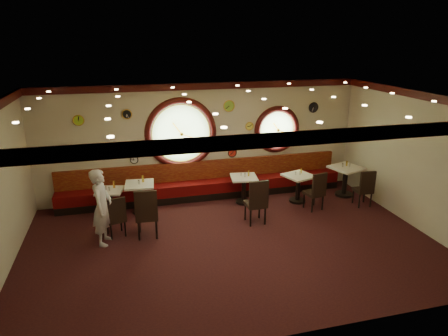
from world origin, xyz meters
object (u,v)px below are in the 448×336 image
at_px(table_b, 140,194).
at_px(condiment_d_salt, 296,173).
at_px(chair_c, 257,199).
at_px(chair_e, 365,186).
at_px(condiment_a_salt, 106,188).
at_px(waiter, 102,207).
at_px(chair_a, 116,214).
at_px(condiment_d_bottle, 301,171).
at_px(condiment_d_pepper, 300,173).
at_px(condiment_e_pepper, 350,165).
at_px(chair_b, 147,210).
at_px(chair_d, 317,189).
at_px(condiment_b_pepper, 139,182).
at_px(table_c, 244,186).
at_px(condiment_e_bottle, 347,163).
at_px(condiment_c_salt, 241,174).
at_px(condiment_b_salt, 138,182).
at_px(table_e, 345,178).
at_px(table_d, 298,185).
at_px(condiment_b_bottle, 143,179).
at_px(condiment_e_salt, 343,165).
at_px(condiment_a_bottle, 114,184).
at_px(condiment_a_pepper, 109,189).
at_px(table_a, 111,199).
at_px(condiment_c_bottle, 249,173).
at_px(condiment_c_pepper, 245,175).

distance_m(table_b, condiment_d_salt, 4.19).
relative_size(chair_c, chair_e, 1.12).
height_order(condiment_a_salt, waiter, waiter).
distance_m(condiment_a_salt, condiment_d_salt, 5.01).
distance_m(chair_a, condiment_d_bottle, 5.07).
xyz_separation_m(condiment_d_pepper, condiment_e_pepper, (1.53, 0.05, 0.09)).
height_order(chair_b, chair_d, chair_b).
height_order(condiment_d_salt, condiment_b_pepper, condiment_b_pepper).
height_order(table_c, condiment_e_bottle, condiment_e_bottle).
height_order(chair_b, condiment_c_salt, chair_b).
height_order(table_c, waiter, waiter).
bearing_deg(chair_a, chair_d, -13.39).
xyz_separation_m(condiment_b_salt, condiment_e_bottle, (5.82, -0.22, 0.10)).
distance_m(table_c, table_e, 2.97).
bearing_deg(condiment_a_salt, table_d, -4.54).
xyz_separation_m(condiment_b_bottle, condiment_e_salt, (5.53, -0.37, 0.04)).
height_order(condiment_d_pepper, condiment_a_bottle, condiment_a_bottle).
height_order(condiment_b_pepper, condiment_e_bottle, condiment_e_bottle).
height_order(condiment_a_pepper, condiment_e_bottle, condiment_e_bottle).
bearing_deg(chair_e, condiment_d_salt, 157.91).
bearing_deg(condiment_b_pepper, condiment_e_salt, -2.30).
height_order(condiment_b_salt, condiment_e_bottle, condiment_e_bottle).
bearing_deg(condiment_b_salt, table_a, -176.42).
height_order(chair_d, condiment_d_bottle, chair_d).
bearing_deg(condiment_e_pepper, table_e, 166.87).
xyz_separation_m(condiment_d_salt, condiment_c_bottle, (-1.25, 0.30, 0.01)).
bearing_deg(condiment_a_salt, condiment_d_salt, -4.31).
distance_m(condiment_b_salt, condiment_b_pepper, 0.06).
xyz_separation_m(condiment_d_salt, condiment_e_pepper, (1.66, 0.04, 0.09)).
relative_size(table_c, chair_c, 1.11).
relative_size(condiment_b_pepper, condiment_e_pepper, 0.92).
height_order(chair_b, condiment_b_pepper, chair_b).
height_order(table_d, condiment_e_pepper, condiment_e_pepper).
bearing_deg(condiment_c_pepper, condiment_d_bottle, -5.10).
relative_size(table_e, condiment_e_pepper, 9.35).
relative_size(table_b, condiment_c_bottle, 5.04).
relative_size(condiment_b_bottle, condiment_e_bottle, 1.26).
height_order(condiment_e_salt, waiter, waiter).
bearing_deg(condiment_b_pepper, condiment_a_salt, 176.24).
bearing_deg(condiment_a_salt, chair_d, -11.17).
bearing_deg(table_e, condiment_d_salt, -177.89).
relative_size(chair_b, condiment_d_pepper, 8.00).
bearing_deg(condiment_b_pepper, condiment_e_bottle, -1.65).
bearing_deg(chair_d, condiment_a_salt, 156.21).
distance_m(condiment_d_bottle, condiment_e_pepper, 1.45).
xyz_separation_m(chair_b, chair_d, (4.39, 0.44, -0.08)).
relative_size(chair_c, condiment_b_bottle, 3.96).
height_order(table_a, condiment_c_bottle, condiment_c_bottle).
relative_size(condiment_c_salt, condiment_e_salt, 0.85).
bearing_deg(table_c, condiment_c_bottle, 8.30).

